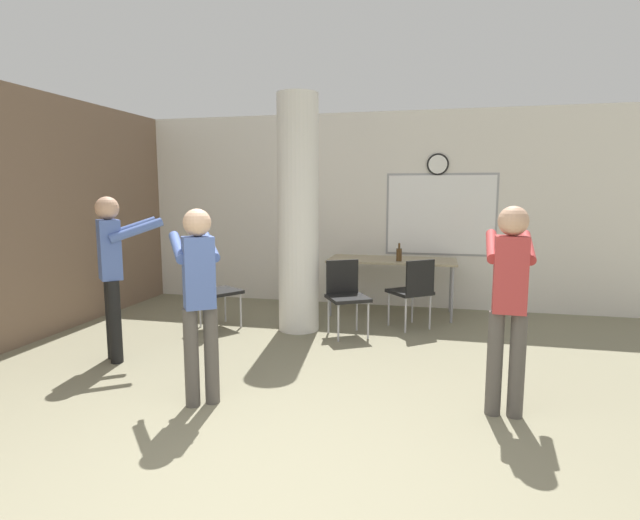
# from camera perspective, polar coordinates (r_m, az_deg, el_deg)

# --- Properties ---
(ground_plane) EXTENTS (24.00, 24.00, 0.00)m
(ground_plane) POSITION_cam_1_polar(r_m,az_deg,el_deg) (2.97, -8.20, -26.66)
(ground_plane) COLOR gray
(wall_left_accent) EXTENTS (0.12, 7.00, 2.80)m
(wall_left_accent) POSITION_cam_1_polar(r_m,az_deg,el_deg) (6.51, -29.74, 4.38)
(wall_left_accent) COLOR #7A604C
(wall_left_accent) RESTS_ON ground_plane
(wall_back) EXTENTS (8.00, 0.15, 2.80)m
(wall_back) POSITION_cam_1_polar(r_m,az_deg,el_deg) (7.39, 6.14, 5.66)
(wall_back) COLOR silver
(wall_back) RESTS_ON ground_plane
(support_pillar) EXTENTS (0.49, 0.49, 2.80)m
(support_pillar) POSITION_cam_1_polar(r_m,az_deg,el_deg) (5.95, -2.51, 5.17)
(support_pillar) COLOR silver
(support_pillar) RESTS_ON ground_plane
(folding_table) EXTENTS (1.71, 0.73, 0.76)m
(folding_table) POSITION_cam_1_polar(r_m,az_deg,el_deg) (6.86, 8.22, -0.31)
(folding_table) COLOR tan
(folding_table) RESTS_ON ground_plane
(bottle_on_table) EXTENTS (0.07, 0.07, 0.24)m
(bottle_on_table) POSITION_cam_1_polar(r_m,az_deg,el_deg) (6.66, 9.02, 0.66)
(bottle_on_table) COLOR #4C3319
(bottle_on_table) RESTS_ON folding_table
(chair_near_pillar) EXTENTS (0.61, 0.61, 0.87)m
(chair_near_pillar) POSITION_cam_1_polar(r_m,az_deg,el_deg) (6.24, -11.95, -3.10)
(chair_near_pillar) COLOR black
(chair_near_pillar) RESTS_ON ground_plane
(chair_table_front) EXTENTS (0.60, 0.60, 0.87)m
(chair_table_front) POSITION_cam_1_polar(r_m,az_deg,el_deg) (5.86, 2.99, -3.66)
(chair_table_front) COLOR black
(chair_table_front) RESTS_ON ground_plane
(chair_table_right) EXTENTS (0.62, 0.62, 0.87)m
(chair_table_right) POSITION_cam_1_polar(r_m,az_deg,el_deg) (6.18, 10.60, -3.18)
(chair_table_right) COLOR black
(chair_table_right) RESTS_ON ground_plane
(person_watching_back) EXTENTS (0.62, 0.62, 1.63)m
(person_watching_back) POSITION_cam_1_polar(r_m,az_deg,el_deg) (5.29, -22.57, -0.58)
(person_watching_back) COLOR black
(person_watching_back) RESTS_ON ground_plane
(person_playing_front) EXTENTS (0.56, 0.62, 1.55)m
(person_playing_front) POSITION_cam_1_polar(r_m,az_deg,el_deg) (3.99, -13.68, -3.45)
(person_playing_front) COLOR #514C47
(person_playing_front) RESTS_ON ground_plane
(person_playing_side) EXTENTS (0.37, 0.63, 1.58)m
(person_playing_side) POSITION_cam_1_polar(r_m,az_deg,el_deg) (3.93, 20.80, -3.67)
(person_playing_side) COLOR #514C47
(person_playing_side) RESTS_ON ground_plane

